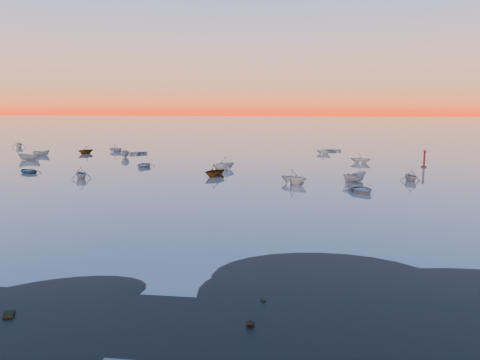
# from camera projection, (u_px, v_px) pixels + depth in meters

# --- Properties ---
(ground) EXTENTS (600.00, 600.00, 0.00)m
(ground) POSITION_uv_depth(u_px,v_px,m) (271.00, 142.00, 125.30)
(ground) COLOR slate
(ground) RESTS_ON ground
(mud_lobes) EXTENTS (140.00, 6.00, 0.07)m
(mud_lobes) POSITION_uv_depth(u_px,v_px,m) (152.00, 281.00, 26.43)
(mud_lobes) COLOR black
(mud_lobes) RESTS_ON ground
(moored_fleet) EXTENTS (124.00, 58.00, 1.20)m
(moored_fleet) POSITION_uv_depth(u_px,v_px,m) (252.00, 164.00, 79.29)
(moored_fleet) COLOR silver
(moored_fleet) RESTS_ON ground
(boat_near_center) EXTENTS (3.56, 3.96, 1.30)m
(boat_near_center) POSITION_uv_depth(u_px,v_px,m) (354.00, 182.00, 60.53)
(boat_near_center) COLOR gray
(boat_near_center) RESTS_ON ground
(boat_near_right) EXTENTS (3.56, 2.04, 1.18)m
(boat_near_right) POSITION_uv_depth(u_px,v_px,m) (411.00, 181.00, 61.49)
(boat_near_right) COLOR gray
(boat_near_right) RESTS_ON ground
(channel_marker) EXTENTS (0.84, 0.84, 2.99)m
(channel_marker) POSITION_uv_depth(u_px,v_px,m) (424.00, 160.00, 74.81)
(channel_marker) COLOR #430F0E
(channel_marker) RESTS_ON ground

